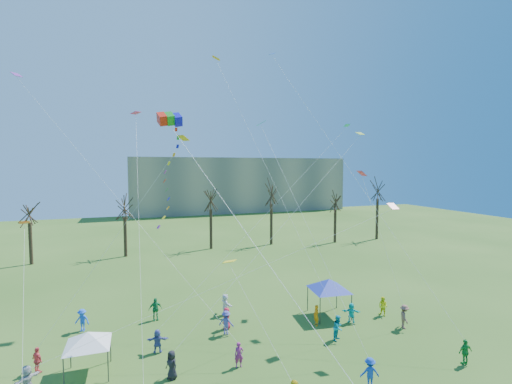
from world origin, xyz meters
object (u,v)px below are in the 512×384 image
object	(u,v)px
big_box_kite	(173,179)
canopy_tent_white	(88,338)
distant_building	(239,184)
canopy_tent_blue	(329,285)

from	to	relation	value
big_box_kite	canopy_tent_white	bearing A→B (deg)	-167.11
distant_building	canopy_tent_blue	bearing A→B (deg)	-100.72
canopy_tent_blue	big_box_kite	bearing A→B (deg)	-173.35
big_box_kite	canopy_tent_blue	distance (m)	15.83
distant_building	canopy_tent_white	world-z (taller)	distant_building
canopy_tent_blue	distant_building	bearing A→B (deg)	79.28
canopy_tent_white	canopy_tent_blue	xyz separation A→B (m)	(18.19, 2.72, 0.42)
canopy_tent_white	canopy_tent_blue	distance (m)	18.40
distant_building	canopy_tent_white	xyz separation A→B (m)	(-31.88, -75.01, -5.23)
distant_building	big_box_kite	size ratio (longest dim) A/B	3.06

